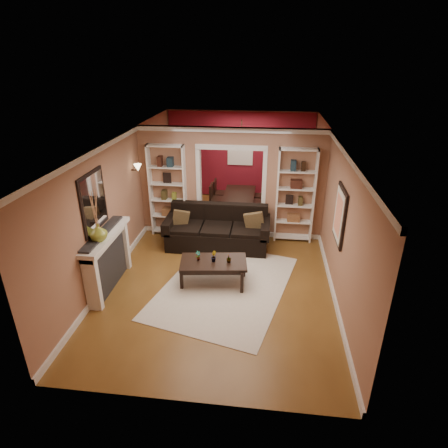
# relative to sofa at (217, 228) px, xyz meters

# --- Properties ---
(floor) EXTENTS (8.00, 8.00, 0.00)m
(floor) POSITION_rel_sofa_xyz_m (0.25, -0.45, -0.48)
(floor) COLOR brown
(floor) RESTS_ON ground
(ceiling) EXTENTS (8.00, 8.00, 0.00)m
(ceiling) POSITION_rel_sofa_xyz_m (0.25, -0.45, 2.22)
(ceiling) COLOR white
(ceiling) RESTS_ON ground
(wall_back) EXTENTS (8.00, 0.00, 8.00)m
(wall_back) POSITION_rel_sofa_xyz_m (0.25, 3.55, 0.87)
(wall_back) COLOR #A27055
(wall_back) RESTS_ON ground
(wall_front) EXTENTS (8.00, 0.00, 8.00)m
(wall_front) POSITION_rel_sofa_xyz_m (0.25, -4.45, 0.87)
(wall_front) COLOR #A27055
(wall_front) RESTS_ON ground
(wall_left) EXTENTS (0.00, 8.00, 8.00)m
(wall_left) POSITION_rel_sofa_xyz_m (-2.00, -0.45, 0.87)
(wall_left) COLOR #A27055
(wall_left) RESTS_ON ground
(wall_right) EXTENTS (0.00, 8.00, 8.00)m
(wall_right) POSITION_rel_sofa_xyz_m (2.50, -0.45, 0.87)
(wall_right) COLOR #A27055
(wall_right) RESTS_ON ground
(partition_wall) EXTENTS (4.50, 0.15, 2.70)m
(partition_wall) POSITION_rel_sofa_xyz_m (0.25, 0.75, 0.87)
(partition_wall) COLOR #A27055
(partition_wall) RESTS_ON floor
(red_back_panel) EXTENTS (4.44, 0.04, 2.64)m
(red_back_panel) POSITION_rel_sofa_xyz_m (0.25, 3.52, 0.84)
(red_back_panel) COLOR maroon
(red_back_panel) RESTS_ON floor
(dining_window) EXTENTS (0.78, 0.03, 0.98)m
(dining_window) POSITION_rel_sofa_xyz_m (0.25, 3.48, 1.07)
(dining_window) COLOR #8CA5CC
(dining_window) RESTS_ON wall_back
(area_rug) EXTENTS (2.98, 3.64, 0.01)m
(area_rug) POSITION_rel_sofa_xyz_m (0.38, -1.69, -0.47)
(area_rug) COLOR beige
(area_rug) RESTS_ON floor
(sofa) EXTENTS (2.46, 1.06, 0.96)m
(sofa) POSITION_rel_sofa_xyz_m (0.00, 0.00, 0.00)
(sofa) COLOR black
(sofa) RESTS_ON floor
(pillow_left) EXTENTS (0.39, 0.21, 0.38)m
(pillow_left) POSITION_rel_sofa_xyz_m (-0.87, -0.02, 0.18)
(pillow_left) COLOR brown
(pillow_left) RESTS_ON sofa
(pillow_right) EXTENTS (0.44, 0.14, 0.44)m
(pillow_right) POSITION_rel_sofa_xyz_m (0.87, -0.02, 0.21)
(pillow_right) COLOR brown
(pillow_right) RESTS_ON sofa
(coffee_table) EXTENTS (1.38, 0.87, 0.49)m
(coffee_table) POSITION_rel_sofa_xyz_m (0.14, -1.57, -0.23)
(coffee_table) COLOR black
(coffee_table) RESTS_ON floor
(plant_left) EXTENTS (0.12, 0.13, 0.20)m
(plant_left) POSITION_rel_sofa_xyz_m (-0.17, -1.57, 0.12)
(plant_left) COLOR #336626
(plant_left) RESTS_ON coffee_table
(plant_center) EXTENTS (0.12, 0.14, 0.22)m
(plant_center) POSITION_rel_sofa_xyz_m (0.14, -1.57, 0.12)
(plant_center) COLOR #336626
(plant_center) RESTS_ON coffee_table
(plant_right) EXTENTS (0.13, 0.13, 0.18)m
(plant_right) POSITION_rel_sofa_xyz_m (0.44, -1.57, 0.10)
(plant_right) COLOR #336626
(plant_right) RESTS_ON coffee_table
(bookshelf_left) EXTENTS (0.90, 0.30, 2.30)m
(bookshelf_left) POSITION_rel_sofa_xyz_m (-1.30, 0.58, 0.67)
(bookshelf_left) COLOR white
(bookshelf_left) RESTS_ON floor
(bookshelf_right) EXTENTS (0.90, 0.30, 2.30)m
(bookshelf_right) POSITION_rel_sofa_xyz_m (1.80, 0.58, 0.67)
(bookshelf_right) COLOR white
(bookshelf_right) RESTS_ON floor
(fireplace) EXTENTS (0.32, 1.70, 1.16)m
(fireplace) POSITION_rel_sofa_xyz_m (-1.84, -1.95, 0.10)
(fireplace) COLOR white
(fireplace) RESTS_ON floor
(vase) EXTENTS (0.37, 0.37, 0.33)m
(vase) POSITION_rel_sofa_xyz_m (-1.84, -2.22, 0.85)
(vase) COLOR olive
(vase) RESTS_ON fireplace
(mirror) EXTENTS (0.03, 0.95, 1.10)m
(mirror) POSITION_rel_sofa_xyz_m (-1.98, -1.95, 1.32)
(mirror) COLOR silver
(mirror) RESTS_ON wall_left
(wall_sconce) EXTENTS (0.18, 0.18, 0.22)m
(wall_sconce) POSITION_rel_sofa_xyz_m (-1.90, 0.10, 1.35)
(wall_sconce) COLOR #FFE0A5
(wall_sconce) RESTS_ON wall_left
(framed_art) EXTENTS (0.04, 0.85, 1.05)m
(framed_art) POSITION_rel_sofa_xyz_m (2.46, -1.45, 1.07)
(framed_art) COLOR black
(framed_art) RESTS_ON wall_right
(dining_table) EXTENTS (1.58, 0.88, 0.56)m
(dining_table) POSITION_rel_sofa_xyz_m (0.37, 2.22, -0.20)
(dining_table) COLOR black
(dining_table) RESTS_ON floor
(dining_chair_nw) EXTENTS (0.58, 0.58, 0.94)m
(dining_chair_nw) POSITION_rel_sofa_xyz_m (-0.18, 1.92, -0.01)
(dining_chair_nw) COLOR black
(dining_chair_nw) RESTS_ON floor
(dining_chair_ne) EXTENTS (0.50, 0.50, 0.87)m
(dining_chair_ne) POSITION_rel_sofa_xyz_m (0.92, 1.92, -0.05)
(dining_chair_ne) COLOR black
(dining_chair_ne) RESTS_ON floor
(dining_chair_sw) EXTENTS (0.47, 0.47, 0.87)m
(dining_chair_sw) POSITION_rel_sofa_xyz_m (-0.18, 2.52, -0.05)
(dining_chair_sw) COLOR black
(dining_chair_sw) RESTS_ON floor
(dining_chair_se) EXTENTS (0.48, 0.48, 0.80)m
(dining_chair_se) POSITION_rel_sofa_xyz_m (0.92, 2.52, -0.08)
(dining_chair_se) COLOR black
(dining_chair_se) RESTS_ON floor
(chandelier) EXTENTS (0.50, 0.50, 0.30)m
(chandelier) POSITION_rel_sofa_xyz_m (0.25, 2.25, 1.54)
(chandelier) COLOR #322317
(chandelier) RESTS_ON ceiling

